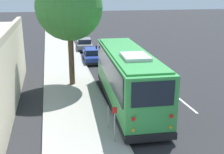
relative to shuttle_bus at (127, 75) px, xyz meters
The scene contains 11 objects.
ground_plane 2.30m from the shuttle_bus, 29.44° to the right, with size 160.00×160.00×0.00m, color #28282B.
sidewalk_slab 3.83m from the shuttle_bus, 69.23° to the left, with size 80.00×3.60×0.15m, color #A3A099.
curb_strip 2.51m from the shuttle_bus, 47.40° to the left, with size 80.00×0.14×0.15m, color gray.
shuttle_bus is the anchor object (origin of this frame).
parked_sedan_blue 11.35m from the shuttle_bus, ahead, with size 4.55×1.90×1.26m.
parked_sedan_gray 17.18m from the shuttle_bus, ahead, with size 4.40×2.05×1.30m.
street_tree 6.60m from the shuttle_bus, 34.23° to the left, with size 4.53×4.53×8.35m.
sign_post_near 4.88m from the shuttle_bus, 157.75° to the left, with size 0.06×0.22×1.67m.
sign_post_far 3.78m from the shuttle_bus, 149.76° to the left, with size 0.06×0.06×1.18m.
lane_stripe_mid 4.08m from the shuttle_bus, 106.24° to the right, with size 2.40×0.14×0.01m, color silver.
lane_stripe_ahead 6.36m from the shuttle_bus, 35.10° to the right, with size 2.40×0.14×0.01m, color silver.
Camera 1 is at (-16.49, 5.05, 6.61)m, focal length 45.00 mm.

